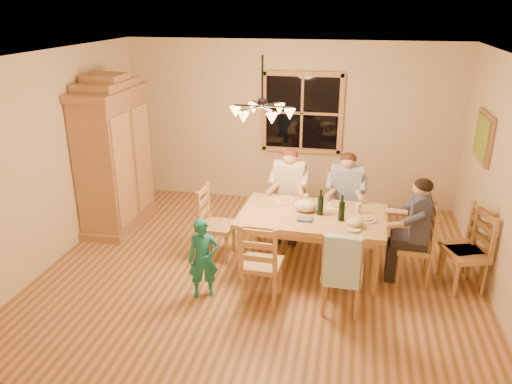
% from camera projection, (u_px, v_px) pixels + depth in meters
% --- Properties ---
extents(floor, '(5.50, 5.50, 0.00)m').
position_uv_depth(floor, '(262.00, 269.00, 6.47)').
color(floor, brown).
rests_on(floor, ground).
extents(ceiling, '(5.50, 5.00, 0.02)m').
position_uv_depth(ceiling, '(262.00, 55.00, 5.50)').
color(ceiling, white).
rests_on(ceiling, wall_back).
extents(wall_back, '(5.50, 0.02, 2.70)m').
position_uv_depth(wall_back, '(290.00, 124.00, 8.27)').
color(wall_back, beige).
rests_on(wall_back, floor).
extents(wall_left, '(0.02, 5.00, 2.70)m').
position_uv_depth(wall_left, '(55.00, 158.00, 6.49)').
color(wall_left, beige).
rests_on(wall_left, floor).
extents(wall_right, '(0.02, 5.00, 2.70)m').
position_uv_depth(wall_right, '(507.00, 186.00, 5.48)').
color(wall_right, beige).
rests_on(wall_right, floor).
extents(window, '(1.30, 0.06, 1.30)m').
position_uv_depth(window, '(302.00, 113.00, 8.13)').
color(window, black).
rests_on(window, wall_back).
extents(painting, '(0.06, 0.78, 0.64)m').
position_uv_depth(painting, '(483.00, 137.00, 6.50)').
color(painting, '#8B5D3C').
rests_on(painting, wall_right).
extents(chandelier, '(0.77, 0.68, 0.71)m').
position_uv_depth(chandelier, '(262.00, 111.00, 5.72)').
color(chandelier, black).
rests_on(chandelier, ceiling).
extents(armoire, '(0.66, 1.40, 2.30)m').
position_uv_depth(armoire, '(115.00, 159.00, 7.43)').
color(armoire, '#8B5D3C').
rests_on(armoire, floor).
extents(dining_table, '(1.86, 1.19, 0.76)m').
position_uv_depth(dining_table, '(312.00, 221.00, 6.28)').
color(dining_table, tan).
rests_on(dining_table, floor).
extents(chair_far_left, '(0.46, 0.44, 0.99)m').
position_uv_depth(chair_far_left, '(288.00, 217.00, 7.29)').
color(chair_far_left, '#AD794C').
rests_on(chair_far_left, floor).
extents(chair_far_right, '(0.46, 0.44, 0.99)m').
position_uv_depth(chair_far_right, '(344.00, 222.00, 7.11)').
color(chair_far_right, '#AD794C').
rests_on(chair_far_right, floor).
extents(chair_near_left, '(0.46, 0.44, 0.99)m').
position_uv_depth(chair_near_left, '(262.00, 275.00, 5.73)').
color(chair_near_left, '#AD794C').
rests_on(chair_near_left, floor).
extents(chair_near_right, '(0.46, 0.44, 0.99)m').
position_uv_depth(chair_near_right, '(341.00, 285.00, 5.53)').
color(chair_near_right, '#AD794C').
rests_on(chair_near_right, floor).
extents(chair_end_left, '(0.44, 0.46, 0.99)m').
position_uv_depth(chair_end_left, '(218.00, 236.00, 6.69)').
color(chair_end_left, '#AD794C').
rests_on(chair_end_left, floor).
extents(chair_end_right, '(0.44, 0.46, 0.99)m').
position_uv_depth(chair_end_right, '(413.00, 258.00, 6.13)').
color(chair_end_right, '#AD794C').
rests_on(chair_end_right, floor).
extents(adult_woman, '(0.41, 0.44, 0.87)m').
position_uv_depth(adult_woman, '(289.00, 182.00, 7.10)').
color(adult_woman, beige).
rests_on(adult_woman, floor).
extents(adult_plaid_man, '(0.41, 0.44, 0.87)m').
position_uv_depth(adult_plaid_man, '(346.00, 187.00, 6.92)').
color(adult_plaid_man, '#375D98').
rests_on(adult_plaid_man, floor).
extents(adult_slate_man, '(0.44, 0.41, 0.87)m').
position_uv_depth(adult_slate_man, '(418.00, 218.00, 5.94)').
color(adult_slate_man, '#39415C').
rests_on(adult_slate_man, floor).
extents(towel, '(0.38, 0.12, 0.58)m').
position_uv_depth(towel, '(342.00, 262.00, 5.22)').
color(towel, '#AFDEED').
rests_on(towel, chair_near_right).
extents(wine_bottle_a, '(0.08, 0.08, 0.33)m').
position_uv_depth(wine_bottle_a, '(321.00, 202.00, 6.17)').
color(wine_bottle_a, black).
rests_on(wine_bottle_a, dining_table).
extents(wine_bottle_b, '(0.08, 0.08, 0.33)m').
position_uv_depth(wine_bottle_b, '(342.00, 208.00, 6.01)').
color(wine_bottle_b, black).
rests_on(wine_bottle_b, dining_table).
extents(plate_woman, '(0.26, 0.26, 0.02)m').
position_uv_depth(plate_woman, '(283.00, 200.00, 6.66)').
color(plate_woman, white).
rests_on(plate_woman, dining_table).
extents(plate_plaid, '(0.26, 0.26, 0.02)m').
position_uv_depth(plate_plaid, '(336.00, 206.00, 6.47)').
color(plate_plaid, white).
rests_on(plate_plaid, dining_table).
extents(plate_slate, '(0.26, 0.26, 0.02)m').
position_uv_depth(plate_slate, '(366.00, 220.00, 6.06)').
color(plate_slate, white).
rests_on(plate_slate, dining_table).
extents(wine_glass_a, '(0.06, 0.06, 0.14)m').
position_uv_depth(wine_glass_a, '(306.00, 199.00, 6.52)').
color(wine_glass_a, silver).
rests_on(wine_glass_a, dining_table).
extents(wine_glass_b, '(0.06, 0.06, 0.14)m').
position_uv_depth(wine_glass_b, '(359.00, 208.00, 6.24)').
color(wine_glass_b, silver).
rests_on(wine_glass_b, dining_table).
extents(cap, '(0.20, 0.20, 0.11)m').
position_uv_depth(cap, '(355.00, 222.00, 5.88)').
color(cap, '#C9C486').
rests_on(cap, dining_table).
extents(napkin, '(0.19, 0.15, 0.03)m').
position_uv_depth(napkin, '(305.00, 219.00, 6.06)').
color(napkin, '#486085').
rests_on(napkin, dining_table).
extents(cloth_bundle, '(0.28, 0.22, 0.15)m').
position_uv_depth(cloth_bundle, '(305.00, 206.00, 6.30)').
color(cloth_bundle, '#C0B98B').
rests_on(cloth_bundle, dining_table).
extents(child, '(0.41, 0.35, 0.97)m').
position_uv_depth(child, '(203.00, 259.00, 5.73)').
color(child, '#1B7D73').
rests_on(child, floor).
extents(chair_spare_front, '(0.53, 0.54, 0.99)m').
position_uv_depth(chair_spare_front, '(464.00, 266.00, 5.95)').
color(chair_spare_front, '#AD794C').
rests_on(chair_spare_front, floor).
extents(chair_spare_back, '(0.56, 0.57, 0.99)m').
position_uv_depth(chair_spare_back, '(461.00, 259.00, 6.09)').
color(chair_spare_back, '#AD794C').
rests_on(chair_spare_back, floor).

